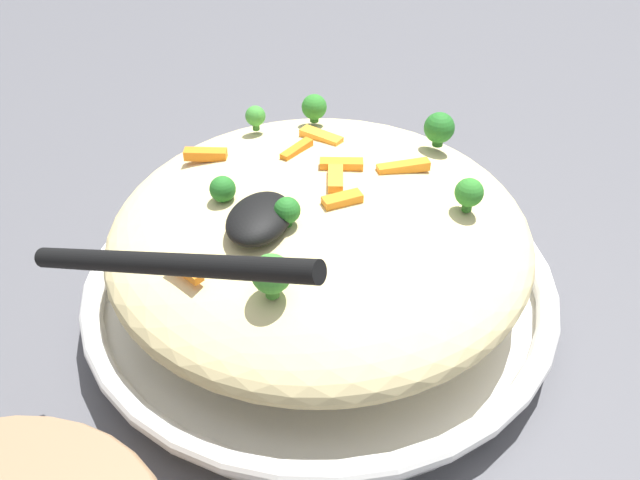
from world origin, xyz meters
name	(u,v)px	position (x,y,z in m)	size (l,w,h in m)	color
ground_plane	(320,306)	(0.00, 0.00, 0.00)	(2.40, 2.40, 0.00)	#4C4C51
serving_bowl	(320,287)	(0.00, 0.00, 0.02)	(0.35, 0.35, 0.04)	white
pasta_mound	(320,234)	(0.00, 0.00, 0.07)	(0.31, 0.30, 0.08)	#DBC689
carrot_piece_0	(185,269)	(0.10, -0.05, 0.11)	(0.03, 0.01, 0.01)	orange
carrot_piece_1	(403,167)	(-0.05, 0.05, 0.11)	(0.04, 0.01, 0.01)	orange
carrot_piece_2	(206,154)	(-0.02, -0.10, 0.11)	(0.03, 0.01, 0.01)	orange
carrot_piece_3	(297,150)	(-0.04, -0.03, 0.11)	(0.03, 0.01, 0.01)	orange
carrot_piece_4	(342,201)	(0.01, 0.02, 0.11)	(0.03, 0.01, 0.01)	orange
carrot_piece_5	(321,137)	(-0.07, -0.02, 0.11)	(0.03, 0.01, 0.01)	orange
carrot_piece_6	(335,179)	(-0.01, 0.01, 0.11)	(0.03, 0.01, 0.01)	orange
carrot_piece_7	(341,164)	(-0.03, 0.01, 0.11)	(0.03, 0.01, 0.01)	orange
broccoli_floret_0	(223,189)	(0.03, -0.06, 0.12)	(0.02, 0.02, 0.02)	#205B1C
broccoli_floret_1	(314,107)	(-0.10, -0.04, 0.12)	(0.02, 0.02, 0.02)	#296820
broccoli_floret_2	(439,128)	(-0.10, 0.06, 0.12)	(0.02, 0.02, 0.03)	#205B1C
broccoli_floret_3	(255,116)	(-0.07, -0.08, 0.11)	(0.02, 0.02, 0.02)	#377928
broccoli_floret_4	(469,193)	(-0.02, 0.10, 0.12)	(0.02, 0.02, 0.02)	#296820
broccoli_floret_5	(271,275)	(0.10, 0.01, 0.12)	(0.02, 0.02, 0.03)	#377928
broccoli_floret_6	(287,211)	(0.04, -0.01, 0.12)	(0.02, 0.02, 0.02)	#205B1C
serving_spoon	(223,235)	(0.09, -0.03, 0.13)	(0.14, 0.19, 0.08)	black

